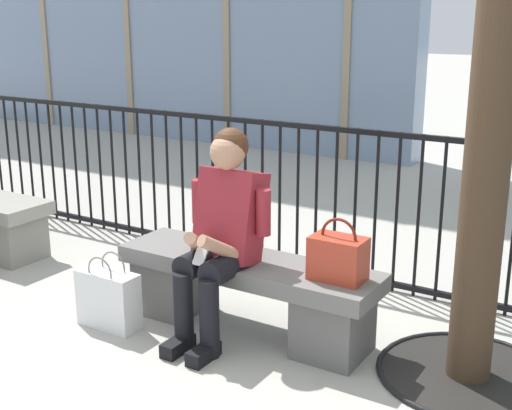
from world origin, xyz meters
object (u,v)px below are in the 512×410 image
(handbag_on_bench, at_px, (338,257))
(shopping_bag, at_px, (108,299))
(seated_person_with_phone, at_px, (222,229))
(stone_bench, at_px, (247,288))

(handbag_on_bench, distance_m, shopping_bag, 1.42)
(seated_person_with_phone, height_order, shopping_bag, seated_person_with_phone)
(seated_person_with_phone, height_order, handbag_on_bench, seated_person_with_phone)
(stone_bench, height_order, handbag_on_bench, handbag_on_bench)
(stone_bench, relative_size, seated_person_with_phone, 1.32)
(seated_person_with_phone, xyz_separation_m, shopping_bag, (-0.64, -0.27, -0.47))
(stone_bench, bearing_deg, handbag_on_bench, -0.99)
(stone_bench, bearing_deg, shopping_bag, -151.60)
(seated_person_with_phone, relative_size, handbag_on_bench, 3.55)
(handbag_on_bench, relative_size, shopping_bag, 0.74)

